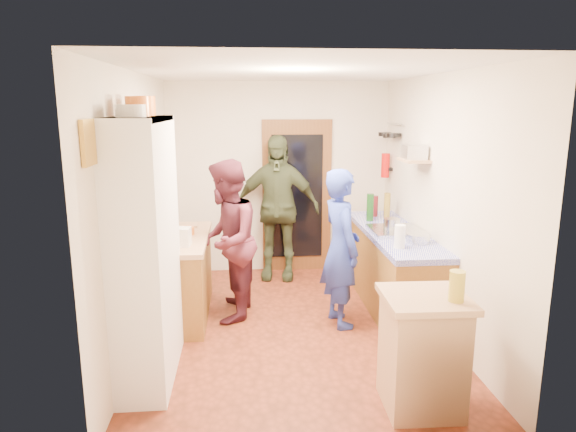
{
  "coord_description": "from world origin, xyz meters",
  "views": [
    {
      "loc": [
        -0.48,
        -4.99,
        2.29
      ],
      "look_at": [
        -0.03,
        0.15,
        1.17
      ],
      "focal_mm": 32.0,
      "sensor_mm": 36.0,
      "label": 1
    }
  ],
  "objects": [
    {
      "name": "ceiling",
      "position": [
        0.0,
        0.0,
        2.61
      ],
      "size": [
        3.0,
        4.0,
        0.02
      ],
      "primitive_type": "cube",
      "color": "silver",
      "rests_on": "ground"
    },
    {
      "name": "hutch_body",
      "position": [
        -1.3,
        -0.8,
        1.1
      ],
      "size": [
        0.4,
        1.2,
        2.2
      ],
      "primitive_type": "cube",
      "color": "white",
      "rests_on": "ground"
    },
    {
      "name": "oil_jar",
      "position": [
        1.02,
        -1.64,
        1.02
      ],
      "size": [
        0.12,
        0.12,
        0.23
      ],
      "primitive_type": "cylinder",
      "rotation": [
        0.0,
        0.0,
        -0.03
      ],
      "color": "#AD9E2D",
      "rests_on": "island_top"
    },
    {
      "name": "orange_pot_a",
      "position": [
        -1.3,
        -0.78,
        2.28
      ],
      "size": [
        0.19,
        0.19,
        0.16
      ],
      "primitive_type": "cylinder",
      "color": "orange",
      "rests_on": "hutch_top_shelf"
    },
    {
      "name": "orange_bowl",
      "position": [
        -1.12,
        0.54,
        0.94
      ],
      "size": [
        0.22,
        0.22,
        0.08
      ],
      "primitive_type": "cylinder",
      "rotation": [
        0.0,
        0.0,
        0.29
      ],
      "color": "orange",
      "rests_on": "left_counter_top"
    },
    {
      "name": "chopping_board",
      "position": [
        -1.18,
        0.93,
        0.91
      ],
      "size": [
        0.31,
        0.23,
        0.02
      ],
      "primitive_type": "cube",
      "rotation": [
        0.0,
        0.0,
        0.04
      ],
      "color": "tan",
      "rests_on": "left_counter_top"
    },
    {
      "name": "pan_rail",
      "position": [
        1.46,
        1.52,
        2.05
      ],
      "size": [
        0.02,
        0.65,
        0.02
      ],
      "primitive_type": "cylinder",
      "rotation": [
        1.57,
        0.0,
        0.0
      ],
      "color": "silver",
      "rests_on": "wall_right"
    },
    {
      "name": "mixing_bowl",
      "position": [
        1.3,
        -0.02,
        0.95
      ],
      "size": [
        0.28,
        0.28,
        0.09
      ],
      "primitive_type": "cylinder",
      "rotation": [
        0.0,
        0.0,
        0.17
      ],
      "color": "silver",
      "rests_on": "right_counter_top"
    },
    {
      "name": "orange_pot_b",
      "position": [
        -1.3,
        -0.5,
        2.28
      ],
      "size": [
        0.18,
        0.18,
        0.16
      ],
      "primitive_type": "cylinder",
      "color": "orange",
      "rests_on": "hutch_top_shelf"
    },
    {
      "name": "person_hob",
      "position": [
        0.55,
        0.07,
        0.83
      ],
      "size": [
        0.51,
        0.67,
        1.66
      ],
      "primitive_type": "imported",
      "rotation": [
        0.0,
        0.0,
        1.77
      ],
      "color": "#283AA3",
      "rests_on": "ground"
    },
    {
      "name": "door_glass",
      "position": [
        0.25,
        1.94,
        1.05
      ],
      "size": [
        0.7,
        0.02,
        1.7
      ],
      "primitive_type": "cube",
      "color": "black",
      "rests_on": "door_frame"
    },
    {
      "name": "pan_hang_a",
      "position": [
        1.4,
        1.35,
        1.92
      ],
      "size": [
        0.18,
        0.18,
        0.05
      ],
      "primitive_type": "cylinder",
      "color": "black",
      "rests_on": "pan_rail"
    },
    {
      "name": "plate_stack",
      "position": [
        -1.3,
        -1.06,
        2.25
      ],
      "size": [
        0.22,
        0.22,
        0.09
      ],
      "primitive_type": "cylinder",
      "color": "white",
      "rests_on": "hutch_top_shelf"
    },
    {
      "name": "pan_hang_b",
      "position": [
        1.4,
        1.55,
        1.9
      ],
      "size": [
        0.16,
        0.16,
        0.05
      ],
      "primitive_type": "cylinder",
      "color": "black",
      "rests_on": "pan_rail"
    },
    {
      "name": "pan_hang_c",
      "position": [
        1.4,
        1.75,
        1.91
      ],
      "size": [
        0.17,
        0.17,
        0.05
      ],
      "primitive_type": "cylinder",
      "color": "black",
      "rests_on": "pan_rail"
    },
    {
      "name": "wall_right",
      "position": [
        1.51,
        0.0,
        1.3
      ],
      "size": [
        0.02,
        4.0,
        2.6
      ],
      "primitive_type": "cube",
      "color": "beige",
      "rests_on": "ground"
    },
    {
      "name": "toaster",
      "position": [
        -1.15,
        0.07,
        0.99
      ],
      "size": [
        0.26,
        0.19,
        0.19
      ],
      "primitive_type": "cube",
      "rotation": [
        0.0,
        0.0,
        -0.09
      ],
      "color": "white",
      "rests_on": "left_counter_top"
    },
    {
      "name": "wall_front",
      "position": [
        0.0,
        -2.01,
        1.3
      ],
      "size": [
        3.0,
        0.02,
        2.6
      ],
      "primitive_type": "cube",
      "color": "beige",
      "rests_on": "ground"
    },
    {
      "name": "radio",
      "position": [
        1.37,
        0.45,
        1.79
      ],
      "size": [
        0.24,
        0.31,
        0.15
      ],
      "primitive_type": "cube",
      "rotation": [
        0.0,
        0.0,
        -0.07
      ],
      "color": "silver",
      "rests_on": "wall_shelf"
    },
    {
      "name": "floor",
      "position": [
        0.0,
        0.0,
        -0.01
      ],
      "size": [
        3.0,
        4.0,
        0.02
      ],
      "primitive_type": "cube",
      "color": "maroon",
      "rests_on": "ground"
    },
    {
      "name": "pot_on_hob",
      "position": [
        1.15,
        0.43,
        1.0
      ],
      "size": [
        0.18,
        0.18,
        0.12
      ],
      "primitive_type": "cylinder",
      "color": "silver",
      "rests_on": "hob"
    },
    {
      "name": "wall_back",
      "position": [
        0.0,
        2.01,
        1.3
      ],
      "size": [
        3.0,
        0.02,
        2.6
      ],
      "primitive_type": "cube",
      "color": "beige",
      "rests_on": "ground"
    },
    {
      "name": "wall_left",
      "position": [
        -1.51,
        0.0,
        1.3
      ],
      "size": [
        0.02,
        4.0,
        2.6
      ],
      "primitive_type": "cube",
      "color": "beige",
      "rests_on": "ground"
    },
    {
      "name": "door_frame",
      "position": [
        0.25,
        1.97,
        1.05
      ],
      "size": [
        0.95,
        0.06,
        2.1
      ],
      "primitive_type": "cube",
      "color": "brown",
      "rests_on": "ground"
    },
    {
      "name": "person_back",
      "position": [
        -0.04,
        1.64,
        0.96
      ],
      "size": [
        1.19,
        0.66,
        1.92
      ],
      "primitive_type": "imported",
      "rotation": [
        0.0,
        0.0,
        -0.18
      ],
      "color": "#364027",
      "rests_on": "ground"
    },
    {
      "name": "island_top",
      "position": [
        0.85,
        -1.51,
        0.89
      ],
      "size": [
        0.64,
        0.64,
        0.05
      ],
      "primitive_type": "cube",
      "rotation": [
        0.0,
        0.0,
        -0.03
      ],
      "color": "tan",
      "rests_on": "island_base"
    },
    {
      "name": "fire_extinguisher",
      "position": [
        1.41,
        1.7,
        1.5
      ],
      "size": [
        0.11,
        0.11,
        0.32
      ],
      "primitive_type": "cylinder",
      "color": "red",
      "rests_on": "wall_right"
    },
    {
      "name": "hob",
      "position": [
        1.2,
        0.42,
        0.92
      ],
      "size": [
        0.55,
        0.58,
        0.04
      ],
      "primitive_type": "cube",
      "color": "silver",
      "rests_on": "right_counter_top"
    },
    {
      "name": "paper_towel",
      "position": [
        1.05,
        -0.19,
        1.02
      ],
      "size": [
        0.13,
        0.13,
        0.23
      ],
      "primitive_type": "cylinder",
      "rotation": [
        0.0,
        0.0,
        0.3
      ],
      "color": "white",
      "rests_on": "right_counter_top"
    },
    {
      "name": "bottle_a",
      "position": [
        1.05,
        1.03,
        1.07
      ],
      "size": [
        0.1,
        0.1,
        0.34
      ],
      "primitive_type": "cylinder",
      "rotation": [
        0.0,
        0.0,
        0.22
      ],
      "color": "#143F14",
      "rests_on": "right_counter_top"
    },
    {
      "name": "bottle_c",
      "position": [
        1.31,
        1.2,
        1.06
      ],
      "size": [
        0.1,
        0.1,
        0.31
      ],
      "primitive_type": "cylinder",
      "rotation": [
        0.0,
        0.0,
        0.29
      ],
      "color": "olive",
      "rests_on": "right_counter_top"
    },
    {
      "name": "left_counter_top",
      "position": [
        -1.2,
        0.45,
        0.88
      ],
      "size": [
        0.64,
        1.44,
        0.05
      ],
      "primitive_type": "cube",
      "color": "tan",
      "rests_on": "left_counter_base"
    },
    {
      "name": "picture_frame",
      "position": [
        -1.48,
        -1.55,
        2.05
      ],
      "size": [
        0.03,
        0.25,
        0.3
      ],
      "primitive_type": "cube",
      "color": "gold",
      "rests_on": "wall_left"
    },
    {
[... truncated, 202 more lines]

